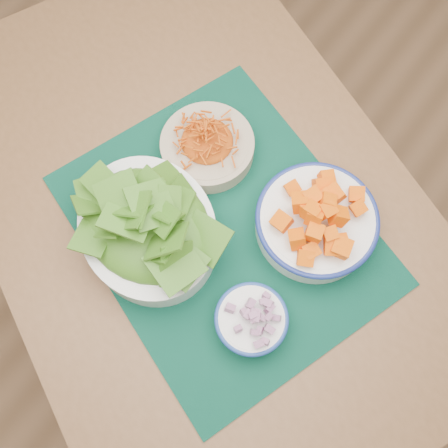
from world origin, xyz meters
name	(u,v)px	position (x,y,z in m)	size (l,w,h in m)	color
ground	(312,242)	(0.00, 0.00, 0.00)	(4.00, 4.00, 0.00)	#9D714C
table	(198,215)	(-0.20, -0.33, 0.65)	(1.42, 1.21, 0.75)	brown
placemat	(224,230)	(-0.12, -0.35, 0.75)	(0.59, 0.48, 0.00)	black
carrot_bowl	(207,144)	(-0.24, -0.24, 0.79)	(0.24, 0.24, 0.07)	#BDAA8C
squash_bowl	(318,218)	(0.02, -0.25, 0.81)	(0.29, 0.29, 0.12)	white
lettuce_bowl	(147,225)	(-0.22, -0.45, 0.81)	(0.36, 0.34, 0.13)	white
onion_bowl	(251,319)	(0.03, -0.46, 0.79)	(0.15, 0.15, 0.07)	white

